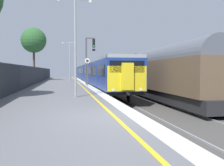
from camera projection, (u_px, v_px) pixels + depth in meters
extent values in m
cube|color=slate|center=(49.00, 134.00, 7.92)|extent=(6.40, 110.00, 1.00)
cube|color=silver|center=(135.00, 115.00, 8.44)|extent=(0.60, 110.00, 0.01)
cube|color=yellow|center=(114.00, 116.00, 8.30)|extent=(0.12, 110.00, 0.01)
cube|color=gray|center=(161.00, 141.00, 8.67)|extent=(0.07, 110.00, 0.08)
cube|color=gray|center=(198.00, 139.00, 8.94)|extent=(0.07, 110.00, 0.08)
cube|color=navy|center=(104.00, 73.00, 25.96)|extent=(2.80, 19.73, 2.30)
cube|color=black|center=(104.00, 85.00, 26.02)|extent=(2.64, 19.13, 0.25)
cube|color=#93999E|center=(104.00, 61.00, 25.90)|extent=(2.68, 19.73, 0.24)
cube|color=black|center=(91.00, 71.00, 25.68)|extent=(0.02, 18.13, 0.84)
cube|color=#1D3A98|center=(97.00, 75.00, 20.86)|extent=(0.03, 1.10, 1.90)
cube|color=#1D3A98|center=(87.00, 74.00, 30.54)|extent=(0.03, 1.10, 1.90)
cylinder|color=black|center=(109.00, 97.00, 18.77)|extent=(0.12, 0.84, 0.84)
cylinder|color=black|center=(129.00, 97.00, 19.07)|extent=(0.12, 0.84, 0.84)
cylinder|color=black|center=(90.00, 86.00, 33.03)|extent=(0.12, 0.84, 0.84)
cylinder|color=black|center=(102.00, 86.00, 33.32)|extent=(0.12, 0.84, 0.84)
cube|color=navy|center=(87.00, 72.00, 45.90)|extent=(2.80, 19.73, 2.30)
cube|color=black|center=(87.00, 79.00, 45.96)|extent=(2.64, 19.13, 0.25)
cube|color=#93999E|center=(87.00, 66.00, 45.84)|extent=(2.68, 19.73, 0.24)
cube|color=black|center=(80.00, 71.00, 45.62)|extent=(0.02, 18.13, 0.84)
cube|color=#1D3A98|center=(82.00, 73.00, 40.80)|extent=(0.03, 1.10, 1.90)
cube|color=#1D3A98|center=(78.00, 73.00, 50.48)|extent=(0.03, 1.10, 1.90)
cylinder|color=black|center=(87.00, 84.00, 38.72)|extent=(0.12, 0.84, 0.84)
cylinder|color=black|center=(96.00, 84.00, 39.01)|extent=(0.12, 0.84, 0.84)
cylinder|color=black|center=(81.00, 80.00, 52.97)|extent=(0.12, 0.84, 0.84)
cylinder|color=black|center=(88.00, 80.00, 53.26)|extent=(0.12, 0.84, 0.84)
cube|color=navy|center=(81.00, 72.00, 65.84)|extent=(2.80, 19.73, 2.30)
cube|color=black|center=(81.00, 77.00, 65.91)|extent=(2.64, 19.13, 0.25)
cube|color=#93999E|center=(81.00, 67.00, 65.78)|extent=(2.68, 19.73, 0.24)
cube|color=black|center=(75.00, 71.00, 65.56)|extent=(0.02, 18.13, 0.84)
cube|color=#1D3A98|center=(76.00, 72.00, 60.75)|extent=(0.03, 1.10, 1.90)
cube|color=#1D3A98|center=(75.00, 72.00, 70.42)|extent=(0.03, 1.10, 1.90)
cylinder|color=black|center=(79.00, 79.00, 58.66)|extent=(0.12, 0.84, 0.84)
cylinder|color=black|center=(86.00, 79.00, 58.95)|extent=(0.12, 0.84, 0.84)
cylinder|color=black|center=(77.00, 78.00, 72.91)|extent=(0.12, 0.84, 0.84)
cylinder|color=black|center=(82.00, 78.00, 73.20)|extent=(0.12, 0.84, 0.84)
cube|color=yellow|center=(127.00, 79.00, 16.33)|extent=(2.70, 0.10, 1.70)
cube|color=black|center=(127.00, 67.00, 16.28)|extent=(2.40, 0.08, 0.80)
cube|color=yellow|center=(128.00, 76.00, 16.19)|extent=(0.80, 0.24, 1.80)
cylinder|color=white|center=(113.00, 90.00, 16.13)|extent=(0.18, 0.06, 0.18)
cylinder|color=white|center=(141.00, 90.00, 16.49)|extent=(0.18, 0.06, 0.18)
cylinder|color=black|center=(128.00, 94.00, 16.10)|extent=(0.20, 0.35, 0.20)
cube|color=black|center=(87.00, 64.00, 45.83)|extent=(0.60, 0.90, 0.20)
cube|color=#232326|center=(168.00, 95.00, 19.44)|extent=(2.30, 14.39, 0.79)
cube|color=brown|center=(169.00, 75.00, 19.36)|extent=(2.60, 13.59, 2.35)
cylinder|color=#515660|center=(169.00, 60.00, 19.30)|extent=(2.39, 13.19, 2.39)
cylinder|color=black|center=(193.00, 106.00, 14.20)|extent=(0.12, 0.84, 0.84)
cylinder|color=black|center=(217.00, 105.00, 14.49)|extent=(0.12, 0.84, 0.84)
cylinder|color=black|center=(140.00, 91.00, 24.39)|extent=(0.12, 0.84, 0.84)
cylinder|color=black|center=(154.00, 91.00, 24.68)|extent=(0.12, 0.84, 0.84)
cube|color=#232326|center=(124.00, 84.00, 34.34)|extent=(2.30, 14.39, 0.79)
cube|color=brown|center=(124.00, 73.00, 34.26)|extent=(2.60, 13.59, 2.35)
cylinder|color=#515660|center=(124.00, 65.00, 34.20)|extent=(2.39, 13.19, 2.39)
cylinder|color=black|center=(128.00, 88.00, 29.10)|extent=(0.12, 0.84, 0.84)
cylinder|color=black|center=(140.00, 88.00, 29.39)|extent=(0.12, 0.84, 0.84)
cylinder|color=black|center=(112.00, 84.00, 39.29)|extent=(0.12, 0.84, 0.84)
cylinder|color=black|center=(121.00, 83.00, 39.58)|extent=(0.12, 0.84, 0.84)
cylinder|color=#47474C|center=(86.00, 61.00, 27.34)|extent=(0.18, 0.18, 5.20)
cube|color=#47474C|center=(90.00, 38.00, 27.30)|extent=(0.90, 0.12, 0.12)
cube|color=black|center=(94.00, 43.00, 27.40)|extent=(0.28, 0.20, 1.00)
cylinder|color=black|center=(94.00, 40.00, 27.27)|extent=(0.16, 0.04, 0.16)
cylinder|color=black|center=(94.00, 43.00, 27.28)|extent=(0.16, 0.04, 0.16)
cylinder|color=#19D83F|center=(94.00, 46.00, 27.30)|extent=(0.16, 0.04, 0.16)
cube|color=black|center=(94.00, 50.00, 27.44)|extent=(0.32, 0.16, 0.24)
cylinder|color=#59595B|center=(87.00, 74.00, 24.92)|extent=(0.08, 0.08, 2.51)
cylinder|color=black|center=(87.00, 61.00, 24.85)|extent=(0.59, 0.02, 0.59)
cylinder|color=silver|center=(87.00, 61.00, 24.84)|extent=(0.56, 0.02, 0.56)
cube|color=black|center=(87.00, 61.00, 24.83)|extent=(0.24, 0.01, 0.18)
cylinder|color=#93999E|center=(75.00, 48.00, 14.10)|extent=(0.14, 0.14, 5.75)
cylinder|color=silver|center=(91.00, 1.00, 14.13)|extent=(0.20, 0.20, 0.18)
cylinder|color=#93999E|center=(70.00, 62.00, 33.81)|extent=(0.14, 0.14, 5.56)
cube|color=#93999E|center=(73.00, 43.00, 33.76)|extent=(0.90, 0.08, 0.08)
cylinder|color=silver|center=(76.00, 43.00, 33.85)|extent=(0.20, 0.20, 0.18)
cube|color=#93999E|center=(66.00, 42.00, 33.59)|extent=(0.90, 0.08, 0.08)
cylinder|color=silver|center=(63.00, 43.00, 33.51)|extent=(0.20, 0.20, 0.18)
cylinder|color=#38383D|center=(19.00, 78.00, 18.76)|extent=(0.07, 0.07, 1.98)
cylinder|color=#38383D|center=(37.00, 75.00, 30.23)|extent=(0.07, 0.07, 1.98)
cylinder|color=#38383D|center=(45.00, 74.00, 41.69)|extent=(0.07, 0.07, 1.98)
cylinder|color=#38383D|center=(49.00, 73.00, 53.16)|extent=(0.07, 0.07, 1.98)
cylinder|color=#473323|center=(34.00, 64.00, 39.83)|extent=(0.35, 0.35, 5.40)
sphere|color=#285628|center=(34.00, 40.00, 39.64)|extent=(4.06, 4.06, 4.06)
sphere|color=#285628|center=(35.00, 43.00, 39.84)|extent=(2.72, 2.72, 2.72)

